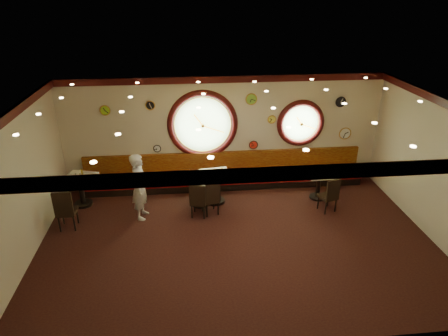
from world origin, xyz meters
TOP-DOWN VIEW (x-y plane):
  - floor at (0.00, 0.00)m, footprint 9.00×6.00m
  - ceiling at (0.00, 0.00)m, footprint 9.00×6.00m
  - wall_back at (0.00, 3.00)m, footprint 9.00×0.02m
  - wall_front at (0.00, -3.00)m, footprint 9.00×0.02m
  - wall_left at (-4.50, 0.00)m, footprint 0.02×6.00m
  - wall_right at (4.50, 0.00)m, footprint 0.02×6.00m
  - molding_back at (0.00, 2.95)m, footprint 9.00×0.10m
  - molding_front at (0.00, -2.95)m, footprint 9.00×0.10m
  - molding_left at (-4.45, 0.00)m, footprint 0.10×6.00m
  - banquette_base at (0.00, 2.72)m, footprint 8.00×0.55m
  - banquette_seat at (0.00, 2.72)m, footprint 8.00×0.55m
  - banquette_back at (0.00, 2.94)m, footprint 8.00×0.10m
  - porthole_left_glass at (-0.60, 3.00)m, footprint 1.66×0.02m
  - porthole_left_frame at (-0.60, 2.98)m, footprint 1.98×0.18m
  - porthole_left_ring at (-0.60, 2.95)m, footprint 1.61×0.03m
  - porthole_right_glass at (2.20, 3.00)m, footprint 1.10×0.02m
  - porthole_right_frame at (2.20, 2.98)m, footprint 1.38×0.18m
  - porthole_right_ring at (2.20, 2.95)m, footprint 1.09×0.03m
  - wall_clock_0 at (1.35, 2.96)m, footprint 0.22×0.03m
  - wall_clock_1 at (3.30, 2.96)m, footprint 0.28×0.03m
  - wall_clock_2 at (-2.00, 2.96)m, footprint 0.24×0.03m
  - wall_clock_3 at (-3.20, 2.96)m, footprint 0.26×0.03m
  - wall_clock_4 at (0.75, 2.96)m, footprint 0.30×0.03m
  - wall_clock_5 at (-1.90, 2.96)m, footprint 0.20×0.03m
  - wall_clock_6 at (0.85, 2.96)m, footprint 0.24×0.03m
  - wall_clock_7 at (3.55, 2.96)m, footprint 0.34×0.03m
  - table_a at (-3.90, 2.08)m, footprint 0.93×0.93m
  - table_b at (-0.77, 1.77)m, footprint 0.94×0.94m
  - table_c at (-0.34, 1.87)m, footprint 0.87×0.87m
  - table_d at (2.49, 1.81)m, footprint 0.71×0.71m
  - chair_a at (-4.00, 0.88)m, footprint 0.45×0.45m
  - chair_b at (-0.84, 1.14)m, footprint 0.49×0.49m
  - chair_c at (-0.50, 1.22)m, footprint 0.50×0.50m
  - chair_d at (2.54, 1.05)m, footprint 0.51×0.51m
  - condiment_a_salt at (-3.98, 2.07)m, footprint 0.04×0.04m
  - condiment_b_salt at (-0.82, 1.79)m, footprint 0.04×0.04m
  - condiment_c_salt at (-0.38, 1.88)m, footprint 0.04×0.04m
  - condiment_d_salt at (2.40, 1.82)m, footprint 0.03×0.03m
  - condiment_a_pepper at (-3.86, 2.05)m, footprint 0.04×0.04m
  - condiment_b_pepper at (-0.74, 1.78)m, footprint 0.03×0.03m
  - condiment_c_pepper at (-0.33, 1.87)m, footprint 0.04×0.04m
  - condiment_d_pepper at (2.50, 1.78)m, footprint 0.04×0.04m
  - condiment_a_bottle at (-3.85, 2.22)m, footprint 0.05×0.05m
  - condiment_b_bottle at (-0.70, 1.85)m, footprint 0.06×0.06m
  - condiment_c_bottle at (-0.18, 1.89)m, footprint 0.05×0.05m
  - condiment_d_bottle at (2.60, 1.83)m, footprint 0.05×0.05m
  - waiter at (-2.26, 1.31)m, footprint 0.50×0.69m

SIDE VIEW (x-z plane):
  - floor at x=0.00m, z-range 0.00..0.00m
  - banquette_base at x=0.00m, z-range 0.00..0.20m
  - banquette_seat at x=0.00m, z-range 0.20..0.50m
  - table_d at x=2.49m, z-range 0.10..0.86m
  - table_b at x=-0.77m, z-range 0.11..0.93m
  - table_a at x=-3.90m, z-range 0.11..0.94m
  - table_c at x=-0.34m, z-range 0.11..0.96m
  - chair_c at x=-0.50m, z-range 0.25..0.84m
  - chair_d at x=2.54m, z-range 0.25..0.84m
  - chair_b at x=-0.84m, z-range 0.25..0.85m
  - chair_a at x=-4.00m, z-range 0.28..0.93m
  - banquette_back at x=0.00m, z-range 0.48..1.02m
  - condiment_d_salt at x=2.40m, z-range 0.76..0.85m
  - condiment_d_pepper at x=2.50m, z-range 0.76..0.87m
  - condiment_d_bottle at x=2.60m, z-range 0.76..0.93m
  - waiter at x=-2.26m, z-range 0.00..1.72m
  - condiment_b_pepper at x=-0.74m, z-range 0.82..0.91m
  - condiment_b_salt at x=-0.82m, z-range 0.82..0.93m
  - condiment_a_salt at x=-3.98m, z-range 0.83..0.93m
  - condiment_a_pepper at x=-3.86m, z-range 0.83..0.94m
  - condiment_c_salt at x=-0.38m, z-range 0.85..0.96m
  - condiment_c_pepper at x=-0.33m, z-range 0.85..0.96m
  - condiment_b_bottle at x=-0.70m, z-range 0.82..1.00m
  - condiment_a_bottle at x=-3.85m, z-range 0.83..0.99m
  - condiment_c_bottle at x=-0.18m, z-range 0.85..1.00m
  - wall_clock_5 at x=-1.90m, z-range 1.10..1.30m
  - wall_clock_6 at x=0.85m, z-range 1.08..1.32m
  - wall_clock_7 at x=3.55m, z-range 1.28..1.62m
  - wall_back at x=0.00m, z-range 0.00..3.20m
  - wall_front at x=0.00m, z-range 0.00..3.20m
  - wall_left at x=-4.50m, z-range 0.00..3.20m
  - wall_right at x=4.50m, z-range 0.00..3.20m
  - porthole_right_ring at x=2.20m, z-range 1.26..2.34m
  - porthole_right_glass at x=2.20m, z-range 1.25..2.35m
  - porthole_right_frame at x=2.20m, z-range 1.11..2.49m
  - porthole_left_glass at x=-0.60m, z-range 1.02..2.68m
  - porthole_left_frame at x=-0.60m, z-range 0.86..2.84m
  - porthole_left_ring at x=-0.60m, z-range 1.04..2.66m
  - wall_clock_0 at x=1.35m, z-range 1.84..2.06m
  - wall_clock_3 at x=-3.20m, z-range 2.22..2.48m
  - wall_clock_1 at x=3.30m, z-range 2.26..2.54m
  - wall_clock_2 at x=-2.00m, z-range 2.33..2.57m
  - wall_clock_4 at x=0.75m, z-range 2.40..2.70m
  - molding_back at x=0.00m, z-range 3.02..3.20m
  - molding_front at x=0.00m, z-range 3.02..3.20m
  - molding_left at x=-4.45m, z-range 3.02..3.20m
  - ceiling at x=0.00m, z-range 3.19..3.21m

